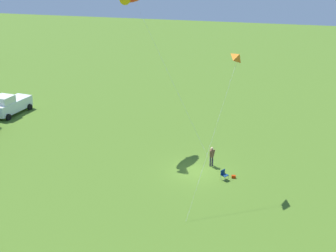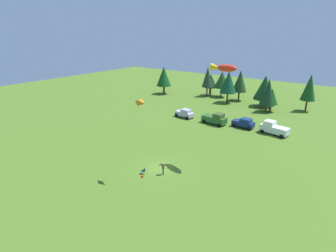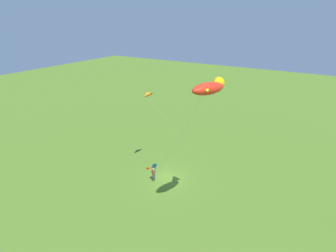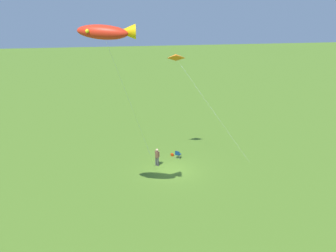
{
  "view_description": "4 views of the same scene",
  "coord_description": "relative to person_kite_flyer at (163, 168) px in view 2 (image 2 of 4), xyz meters",
  "views": [
    {
      "loc": [
        -34.4,
        -6.26,
        17.7
      ],
      "look_at": [
        -1.39,
        2.05,
        4.37
      ],
      "focal_mm": 50.0,
      "sensor_mm": 36.0,
      "label": 1
    },
    {
      "loc": [
        19.95,
        -25.18,
        17.85
      ],
      "look_at": [
        -0.37,
        2.27,
        5.49
      ],
      "focal_mm": 28.0,
      "sensor_mm": 36.0,
      "label": 2
    },
    {
      "loc": [
        23.16,
        14.17,
        18.26
      ],
      "look_at": [
        -1.89,
        -1.0,
        6.01
      ],
      "focal_mm": 28.0,
      "sensor_mm": 36.0,
      "label": 3
    },
    {
      "loc": [
        4.82,
        32.66,
        16.15
      ],
      "look_at": [
        0.4,
        -0.05,
        4.33
      ],
      "focal_mm": 42.0,
      "sensor_mm": 36.0,
      "label": 4
    }
  ],
  "objects": [
    {
      "name": "kite_large_fish",
      "position": [
        3.86,
        8.05,
        12.36
      ],
      "size": [
        5.81,
        9.05,
        13.93
      ],
      "color": "red",
      "rests_on": "ground"
    },
    {
      "name": "kite_delta_orange",
      "position": [
        -2.08,
        -2.05,
        8.97
      ],
      "size": [
        7.57,
        2.86,
        10.41
      ],
      "color": "orange",
      "rests_on": "ground"
    },
    {
      "name": "folding_chair",
      "position": [
        -2.21,
        -1.36,
        -0.53
      ],
      "size": [
        0.67,
        0.67,
        0.82
      ],
      "rotation": [
        0.0,
        0.0,
        4.12
      ],
      "color": "navy",
      "rests_on": "ground"
    },
    {
      "name": "person_kite_flyer",
      "position": [
        0.0,
        0.0,
        0.0
      ],
      "size": [
        0.5,
        0.52,
        1.74
      ],
      "rotation": [
        0.0,
        0.0,
        3.96
      ],
      "color": "#393241",
      "rests_on": "ground"
    },
    {
      "name": "backpack_on_grass",
      "position": [
        -1.75,
        -2.1,
        -0.91
      ],
      "size": [
        0.28,
        0.36,
        0.22
      ],
      "primitive_type": "cube",
      "rotation": [
        0.0,
        0.0,
        1.78
      ],
      "color": "#BB2C05",
      "rests_on": "ground"
    },
    {
      "name": "car_silver_compact",
      "position": [
        -11.12,
        22.32,
        -0.07
      ],
      "size": [
        4.38,
        2.61,
        1.89
      ],
      "rotation": [
        0.0,
        0.0,
        -0.12
      ],
      "color": "#BAB9C5",
      "rests_on": "ground"
    },
    {
      "name": "truck_white_pickup",
      "position": [
        7.42,
        23.72,
        0.08
      ],
      "size": [
        5.24,
        2.99,
        2.34
      ],
      "rotation": [
        0.0,
        0.0,
        3.0
      ],
      "color": "silver",
      "rests_on": "ground"
    },
    {
      "name": "treeline_distant",
      "position": [
        -5.25,
        41.55,
        3.94
      ],
      "size": [
        61.07,
        11.53,
        8.77
      ],
      "color": "#543220",
      "rests_on": "ground"
    },
    {
      "name": "car_navy_hatch",
      "position": [
        1.75,
        23.74,
        -0.07
      ],
      "size": [
        4.29,
        2.39,
        1.89
      ],
      "rotation": [
        0.0,
        0.0,
        -0.05
      ],
      "color": "navy",
      "rests_on": "ground"
    },
    {
      "name": "ground_plane",
      "position": [
        -1.31,
        1.09,
        -1.02
      ],
      "size": [
        160.0,
        160.0,
        0.0
      ],
      "primitive_type": "plane",
      "color": "#4B7021"
    },
    {
      "name": "truck_green_flatbed",
      "position": [
        -3.82,
        22.34,
        0.08
      ],
      "size": [
        5.15,
        2.74,
        2.34
      ],
      "rotation": [
        0.0,
        0.0,
        -0.08
      ],
      "color": "#2F5F29",
      "rests_on": "ground"
    }
  ]
}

